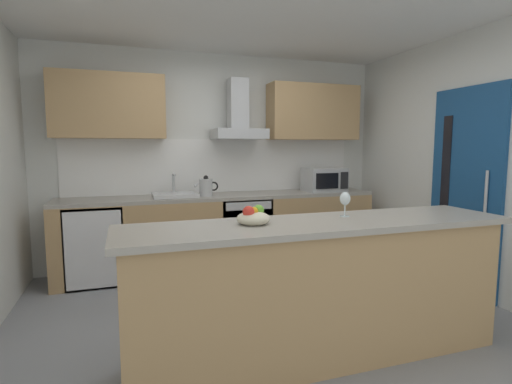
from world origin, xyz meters
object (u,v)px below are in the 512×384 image
at_px(refrigerator, 96,244).
at_px(fruit_bowl, 253,217).
at_px(microwave, 324,180).
at_px(kettle, 206,187).
at_px(wine_glass, 345,200).
at_px(oven, 242,230).
at_px(range_hood, 238,120).
at_px(sink, 175,194).

relative_size(refrigerator, fruit_bowl, 3.86).
bearing_deg(fruit_bowl, microwave, 51.77).
bearing_deg(kettle, wine_glass, -73.58).
height_order(oven, refrigerator, oven).
height_order(range_hood, fruit_bowl, range_hood).
height_order(wine_glass, fruit_bowl, wine_glass).
bearing_deg(microwave, oven, 178.54).
xyz_separation_m(refrigerator, range_hood, (1.65, 0.13, 1.36)).
bearing_deg(microwave, wine_glass, -114.71).
height_order(oven, kettle, kettle).
relative_size(kettle, fruit_bowl, 1.31).
bearing_deg(refrigerator, range_hood, 4.58).
distance_m(refrigerator, microwave, 2.82).
height_order(microwave, wine_glass, microwave).
bearing_deg(sink, microwave, -1.18).
bearing_deg(fruit_bowl, sink, 96.57).
bearing_deg(oven, range_hood, 90.00).
height_order(kettle, wine_glass, wine_glass).
distance_m(refrigerator, range_hood, 2.15).
bearing_deg(wine_glass, refrigerator, 131.31).
bearing_deg(fruit_bowl, wine_glass, 3.92).
xyz_separation_m(microwave, range_hood, (-1.09, 0.16, 0.74)).
xyz_separation_m(refrigerator, sink, (0.86, 0.01, 0.50)).
bearing_deg(wine_glass, microwave, 65.29).
xyz_separation_m(sink, fruit_bowl, (0.24, -2.12, 0.08)).
xyz_separation_m(sink, range_hood, (0.79, 0.12, 0.86)).
xyz_separation_m(microwave, sink, (-1.89, 0.04, -0.12)).
distance_m(microwave, wine_glass, 2.24).
bearing_deg(wine_glass, range_hood, 94.13).
distance_m(refrigerator, sink, 1.00).
bearing_deg(range_hood, microwave, -8.18).
xyz_separation_m(refrigerator, kettle, (1.21, -0.03, 0.58)).
bearing_deg(microwave, range_hood, 171.82).
height_order(refrigerator, range_hood, range_hood).
height_order(refrigerator, fruit_bowl, fruit_bowl).
bearing_deg(kettle, sink, 172.75).
distance_m(microwave, kettle, 1.54).
xyz_separation_m(kettle, range_hood, (0.44, 0.16, 0.78)).
relative_size(kettle, wine_glass, 1.62).
bearing_deg(sink, range_hood, 8.52).
bearing_deg(kettle, refrigerator, 178.54).
bearing_deg(range_hood, sink, -171.48).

